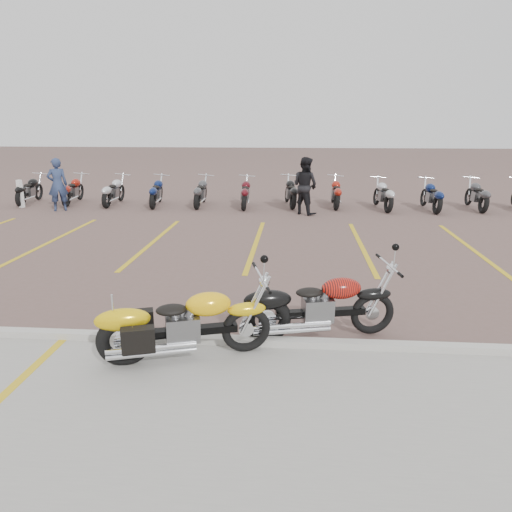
{
  "coord_description": "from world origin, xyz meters",
  "views": [
    {
      "loc": [
        1.04,
        -8.47,
        3.1
      ],
      "look_at": [
        0.33,
        0.08,
        0.75
      ],
      "focal_mm": 35.0,
      "sensor_mm": 36.0,
      "label": 1
    }
  ],
  "objects_px": {
    "person_a": "(58,185)",
    "person_b": "(305,186)",
    "flame_cruiser": "(316,309)",
    "bollard": "(20,194)",
    "yellow_cruiser": "(181,326)"
  },
  "relations": [
    {
      "from": "flame_cruiser",
      "to": "person_b",
      "type": "distance_m",
      "value": 10.06
    },
    {
      "from": "flame_cruiser",
      "to": "person_a",
      "type": "relative_size",
      "value": 1.21
    },
    {
      "from": "yellow_cruiser",
      "to": "person_b",
      "type": "height_order",
      "value": "person_b"
    },
    {
      "from": "person_a",
      "to": "person_b",
      "type": "xyz_separation_m",
      "value": [
        8.59,
        0.07,
        0.04
      ]
    },
    {
      "from": "flame_cruiser",
      "to": "bollard",
      "type": "bearing_deg",
      "value": 121.3
    },
    {
      "from": "flame_cruiser",
      "to": "yellow_cruiser",
      "type": "bearing_deg",
      "value": -169.14
    },
    {
      "from": "person_a",
      "to": "yellow_cruiser",
      "type": "bearing_deg",
      "value": 92.45
    },
    {
      "from": "yellow_cruiser",
      "to": "bollard",
      "type": "distance_m",
      "value": 14.18
    },
    {
      "from": "flame_cruiser",
      "to": "bollard",
      "type": "height_order",
      "value": "bollard"
    },
    {
      "from": "person_b",
      "to": "bollard",
      "type": "relative_size",
      "value": 1.91
    },
    {
      "from": "yellow_cruiser",
      "to": "flame_cruiser",
      "type": "bearing_deg",
      "value": 6.41
    },
    {
      "from": "yellow_cruiser",
      "to": "person_a",
      "type": "distance_m",
      "value": 12.77
    },
    {
      "from": "bollard",
      "to": "yellow_cruiser",
      "type": "bearing_deg",
      "value": -52.95
    },
    {
      "from": "person_a",
      "to": "person_b",
      "type": "distance_m",
      "value": 8.59
    },
    {
      "from": "flame_cruiser",
      "to": "bollard",
      "type": "xyz_separation_m",
      "value": [
        -10.34,
        10.51,
        0.04
      ]
    }
  ]
}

